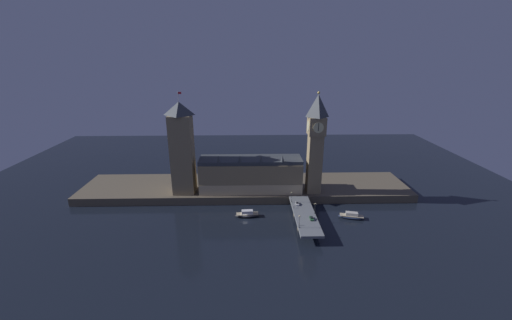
# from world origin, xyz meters

# --- Properties ---
(ground_plane) EXTENTS (400.00, 400.00, 0.00)m
(ground_plane) POSITION_xyz_m (0.00, 0.00, 0.00)
(ground_plane) COLOR black
(embankment) EXTENTS (220.00, 42.00, 5.27)m
(embankment) POSITION_xyz_m (0.00, 39.00, 2.63)
(embankment) COLOR brown
(embankment) RESTS_ON ground_plane
(parliament_hall) EXTENTS (65.36, 18.76, 26.32)m
(parliament_hall) POSITION_xyz_m (3.48, 29.71, 16.21)
(parliament_hall) COLOR #8E7A56
(parliament_hall) RESTS_ON embankment
(clock_tower) EXTENTS (10.69, 10.80, 64.36)m
(clock_tower) POSITION_xyz_m (43.86, 25.82, 39.29)
(clock_tower) COLOR #8E7A56
(clock_tower) RESTS_ON embankment
(victoria_tower) EXTENTS (13.66, 13.66, 64.23)m
(victoria_tower) POSITION_xyz_m (-39.28, 28.20, 34.53)
(victoria_tower) COLOR #8E7A56
(victoria_tower) RESTS_ON embankment
(bridge) EXTENTS (11.69, 46.00, 5.71)m
(bridge) POSITION_xyz_m (33.44, -5.00, 4.25)
(bridge) COLOR slate
(bridge) RESTS_ON ground_plane
(car_northbound_lead) EXTENTS (1.90, 4.39, 1.36)m
(car_northbound_lead) POSITION_xyz_m (30.87, 6.47, 6.34)
(car_northbound_lead) COLOR silver
(car_northbound_lead) RESTS_ON bridge
(car_southbound_lead) EXTENTS (1.90, 4.26, 1.32)m
(car_southbound_lead) POSITION_xyz_m (36.01, -11.41, 6.33)
(car_southbound_lead) COLOR #235633
(car_southbound_lead) RESTS_ON bridge
(pedestrian_near_rail) EXTENTS (0.38, 0.38, 1.67)m
(pedestrian_near_rail) POSITION_xyz_m (28.30, -17.60, 6.59)
(pedestrian_near_rail) COLOR black
(pedestrian_near_rail) RESTS_ON bridge
(pedestrian_far_rail) EXTENTS (0.38, 0.38, 1.72)m
(pedestrian_far_rail) POSITION_xyz_m (28.30, 1.96, 6.62)
(pedestrian_far_rail) COLOR black
(pedestrian_far_rail) RESTS_ON bridge
(street_lamp_near) EXTENTS (1.34, 0.60, 7.15)m
(street_lamp_near) POSITION_xyz_m (27.90, -19.72, 10.18)
(street_lamp_near) COLOR #2D3333
(street_lamp_near) RESTS_ON bridge
(street_lamp_mid) EXTENTS (1.34, 0.60, 6.51)m
(street_lamp_mid) POSITION_xyz_m (38.98, -5.00, 9.78)
(street_lamp_mid) COLOR #2D3333
(street_lamp_mid) RESTS_ON bridge
(street_lamp_far) EXTENTS (1.34, 0.60, 6.61)m
(street_lamp_far) POSITION_xyz_m (27.90, 9.72, 9.84)
(street_lamp_far) COLOR #2D3333
(street_lamp_far) RESTS_ON bridge
(boat_upstream) EXTENTS (14.79, 5.66, 4.08)m
(boat_upstream) POSITION_xyz_m (1.27, 2.78, 1.49)
(boat_upstream) COLOR #28282D
(boat_upstream) RESTS_ON ground_plane
(boat_downstream) EXTENTS (15.70, 8.18, 3.84)m
(boat_downstream) POSITION_xyz_m (61.59, -0.64, 1.40)
(boat_downstream) COLOR #1E2842
(boat_downstream) RESTS_ON ground_plane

